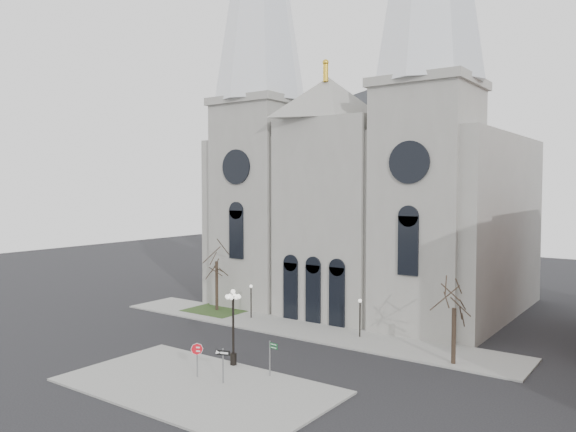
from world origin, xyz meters
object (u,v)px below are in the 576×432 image
Objects in this scene: globe_lamp at (233,317)px; street_name_sign at (271,356)px; one_way_sign at (223,360)px; stop_sign at (197,352)px.

street_name_sign is (3.68, -0.38, -2.04)m from globe_lamp.
one_way_sign is at bearing -59.07° from globe_lamp.
one_way_sign is (2.25, 0.10, -0.13)m from stop_sign.
globe_lamp is 2.40× the size of one_way_sign.
stop_sign is 2.26m from one_way_sign.
globe_lamp is at bearing 100.83° from one_way_sign.
street_name_sign is (1.74, 2.86, -0.12)m from one_way_sign.
globe_lamp is 2.28× the size of street_name_sign.
stop_sign is 4.97m from street_name_sign.
globe_lamp is at bearing -179.97° from street_name_sign.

